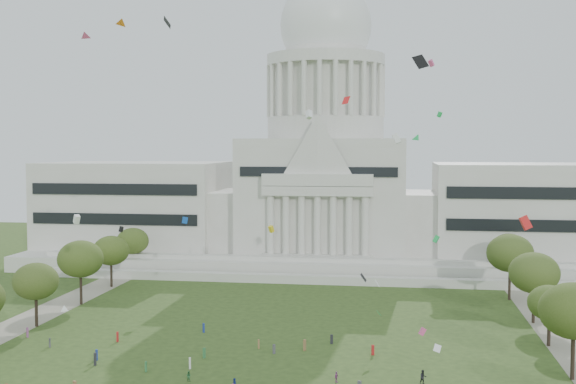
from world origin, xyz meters
TOP-DOWN VIEW (x-y plane):
  - capitol at (0.00, 113.59)m, footprint 160.00×64.50m
  - path_left at (-48.00, 30.00)m, footprint 8.00×160.00m
  - row_tree_r_2 at (44.17, 17.44)m, footprint 9.55×9.55m
  - row_tree_l_3 at (-44.09, 33.92)m, footprint 8.12×8.12m
  - row_tree_r_3 at (44.40, 34.48)m, footprint 7.01×7.01m
  - row_tree_l_4 at (-44.08, 52.42)m, footprint 9.29×9.29m
  - row_tree_r_4 at (44.76, 50.04)m, footprint 9.19×9.19m
  - row_tree_l_5 at (-45.22, 71.01)m, footprint 8.33×8.33m
  - row_tree_r_5 at (43.49, 70.19)m, footprint 9.82×9.82m
  - row_tree_l_6 at (-46.87, 89.14)m, footprint 8.19×8.19m
  - row_tree_r_6 at (45.96, 88.13)m, footprint 8.42×8.42m
  - person_2 at (23.59, 12.19)m, footprint 1.11×0.86m
  - person_8 at (-8.37, 8.71)m, footprint 0.73×0.50m
  - person_10 at (11.84, 11.32)m, footprint 0.80×1.00m
  - distant_crowd at (-13.56, 13.51)m, footprint 58.84×37.93m
  - kite_swarm at (-0.20, 8.49)m, footprint 80.83×106.24m

SIDE VIEW (x-z plane):
  - path_left at x=-48.00m, z-range 0.00..0.04m
  - person_8 at x=-8.37m, z-range 0.00..1.43m
  - person_10 at x=11.84m, z-range 0.00..1.50m
  - distant_crowd at x=-13.56m, z-range -0.12..1.81m
  - person_2 at x=23.59m, z-range 0.00..2.00m
  - row_tree_r_3 at x=44.40m, z-range 2.09..12.07m
  - row_tree_l_3 at x=-44.09m, z-range 2.43..13.98m
  - row_tree_l_6 at x=-46.87m, z-range 2.45..14.09m
  - row_tree_l_5 at x=-45.22m, z-range 2.49..14.34m
  - row_tree_r_6 at x=45.96m, z-range 2.52..14.49m
  - row_tree_r_4 at x=44.76m, z-range 2.76..15.82m
  - row_tree_l_4 at x=-44.08m, z-range 2.79..16.00m
  - row_tree_r_2 at x=44.17m, z-range 2.87..16.45m
  - row_tree_r_5 at x=43.49m, z-range 2.95..16.91m
  - capitol at x=0.00m, z-range -23.35..67.95m
  - kite_swarm at x=-0.20m, z-range 2.04..58.41m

